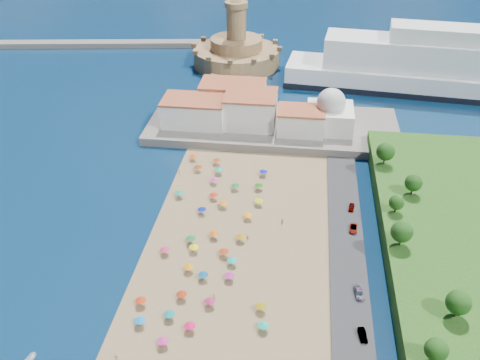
# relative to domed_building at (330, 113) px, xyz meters

# --- Properties ---
(ground) EXTENTS (700.00, 700.00, 0.00)m
(ground) POSITION_rel_domed_building_xyz_m (-30.00, -71.00, -8.97)
(ground) COLOR #071938
(ground) RESTS_ON ground
(terrace) EXTENTS (90.00, 36.00, 3.00)m
(terrace) POSITION_rel_domed_building_xyz_m (-20.00, 2.00, -7.47)
(terrace) COLOR #59544C
(terrace) RESTS_ON ground
(jetty) EXTENTS (18.00, 70.00, 2.40)m
(jetty) POSITION_rel_domed_building_xyz_m (-42.00, 37.00, -7.77)
(jetty) COLOR #59544C
(jetty) RESTS_ON ground
(breakwater) EXTENTS (199.03, 34.77, 2.60)m
(breakwater) POSITION_rel_domed_building_xyz_m (-140.00, 82.00, -7.67)
(breakwater) COLOR #59544C
(breakwater) RESTS_ON ground
(waterfront_buildings) EXTENTS (57.00, 29.00, 11.00)m
(waterfront_buildings) POSITION_rel_domed_building_xyz_m (-33.05, 2.64, -1.10)
(waterfront_buildings) COLOR silver
(waterfront_buildings) RESTS_ON terrace
(domed_building) EXTENTS (16.00, 16.00, 15.00)m
(domed_building) POSITION_rel_domed_building_xyz_m (0.00, 0.00, 0.00)
(domed_building) COLOR silver
(domed_building) RESTS_ON terrace
(fortress) EXTENTS (40.00, 40.00, 32.40)m
(fortress) POSITION_rel_domed_building_xyz_m (-42.00, 67.00, -2.29)
(fortress) COLOR #A37C51
(fortress) RESTS_ON ground
(cruise_ship) EXTENTS (155.60, 38.74, 33.67)m
(cruise_ship) POSITION_rel_domed_building_xyz_m (59.26, 44.95, 1.00)
(cruise_ship) COLOR black
(cruise_ship) RESTS_ON ground
(beach_parasols) EXTENTS (33.12, 115.33, 2.20)m
(beach_parasols) POSITION_rel_domed_building_xyz_m (-31.14, -81.65, -6.83)
(beach_parasols) COLOR gray
(beach_parasols) RESTS_ON beach
(beachgoers) EXTENTS (34.34, 86.49, 1.86)m
(beachgoers) POSITION_rel_domed_building_xyz_m (-28.67, -65.72, -7.86)
(beachgoers) COLOR tan
(beachgoers) RESTS_ON beach
(parked_cars) EXTENTS (2.52, 66.29, 1.38)m
(parked_cars) POSITION_rel_domed_building_xyz_m (6.00, -76.63, -7.62)
(parked_cars) COLOR gray
(parked_cars) RESTS_ON promenade
(hillside_trees) EXTENTS (14.67, 107.12, 7.75)m
(hillside_trees) POSITION_rel_domed_building_xyz_m (17.92, -78.81, 1.09)
(hillside_trees) COLOR #382314
(hillside_trees) RESTS_ON hillside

